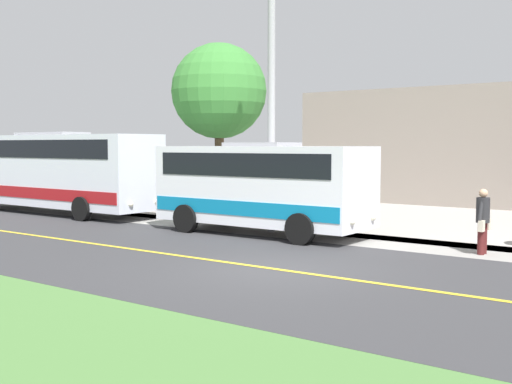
{
  "coord_description": "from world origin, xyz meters",
  "views": [
    {
      "loc": [
        11.66,
        8.03,
        2.8
      ],
      "look_at": [
        -3.5,
        -3.05,
        1.4
      ],
      "focal_mm": 44.64,
      "sensor_mm": 36.0,
      "label": 1
    }
  ],
  "objects_px": {
    "transit_bus_rear": "(53,169)",
    "street_light_pole": "(269,87)",
    "shuttle_bus_front": "(262,184)",
    "pedestrian_with_bags": "(483,219)",
    "tree_curbside": "(219,92)"
  },
  "relations": [
    {
      "from": "transit_bus_rear",
      "to": "street_light_pole",
      "type": "relative_size",
      "value": 1.28
    },
    {
      "from": "street_light_pole",
      "to": "shuttle_bus_front",
      "type": "bearing_deg",
      "value": 1.9
    },
    {
      "from": "pedestrian_with_bags",
      "to": "tree_curbside",
      "type": "bearing_deg",
      "value": -103.63
    },
    {
      "from": "shuttle_bus_front",
      "to": "street_light_pole",
      "type": "bearing_deg",
      "value": -178.1
    },
    {
      "from": "shuttle_bus_front",
      "to": "street_light_pole",
      "type": "distance_m",
      "value": 3.05
    },
    {
      "from": "shuttle_bus_front",
      "to": "pedestrian_with_bags",
      "type": "height_order",
      "value": "shuttle_bus_front"
    },
    {
      "from": "shuttle_bus_front",
      "to": "pedestrian_with_bags",
      "type": "relative_size",
      "value": 4.21
    },
    {
      "from": "pedestrian_with_bags",
      "to": "tree_curbside",
      "type": "height_order",
      "value": "tree_curbside"
    },
    {
      "from": "transit_bus_rear",
      "to": "tree_curbside",
      "type": "distance_m",
      "value": 7.7
    },
    {
      "from": "shuttle_bus_front",
      "to": "tree_curbside",
      "type": "relative_size",
      "value": 1.06
    },
    {
      "from": "shuttle_bus_front",
      "to": "transit_bus_rear",
      "type": "height_order",
      "value": "transit_bus_rear"
    },
    {
      "from": "shuttle_bus_front",
      "to": "pedestrian_with_bags",
      "type": "xyz_separation_m",
      "value": [
        -0.31,
        6.72,
        -0.68
      ]
    },
    {
      "from": "shuttle_bus_front",
      "to": "street_light_pole",
      "type": "relative_size",
      "value": 0.85
    },
    {
      "from": "transit_bus_rear",
      "to": "pedestrian_with_bags",
      "type": "height_order",
      "value": "transit_bus_rear"
    },
    {
      "from": "shuttle_bus_front",
      "to": "tree_curbside",
      "type": "bearing_deg",
      "value": -125.43
    }
  ]
}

